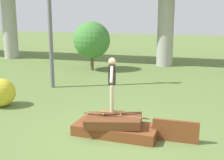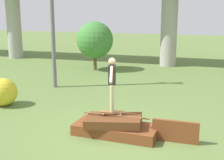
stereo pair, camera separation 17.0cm
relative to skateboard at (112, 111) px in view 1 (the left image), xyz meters
The scene contains 8 objects.
ground_plane 0.74m from the skateboard, 24.46° to the right, with size 80.00×80.00×0.00m, color olive.
scrap_pile 0.48m from the skateboard, 33.43° to the right, with size 2.65×1.29×0.65m.
scrap_plank_loose 2.01m from the skateboard, ahead, with size 1.36×0.12×0.66m.
skateboard is the anchor object (origin of this frame).
skater 0.99m from the skateboard, 90.00° to the right, with size 0.36×1.15×1.68m.
utility_pole 7.34m from the skateboard, 132.70° to the left, with size 1.30×0.20×7.51m.
tree_behind_left 10.58m from the skateboard, 113.01° to the left, with size 2.32×2.32×3.09m.
bush_yellow_flowering 5.27m from the skateboard, 163.51° to the left, with size 1.13×1.13×1.13m.
Camera 1 is at (2.41, -8.80, 3.84)m, focal length 50.00 mm.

